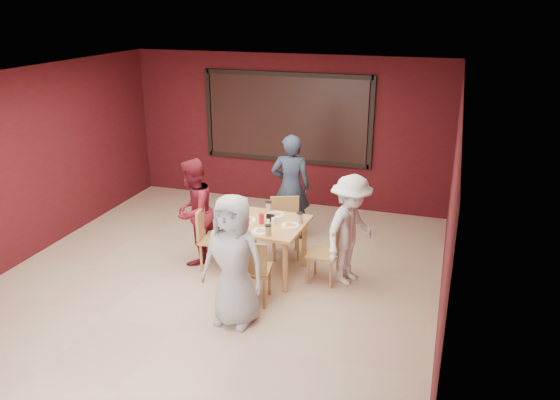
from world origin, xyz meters
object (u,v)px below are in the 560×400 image
(chair_back, at_px, (285,223))
(diner_back, at_px, (291,187))
(dining_table, at_px, (268,229))
(chair_front, at_px, (252,268))
(diner_right, at_px, (350,230))
(chair_right, at_px, (328,251))
(diner_front, at_px, (234,261))
(chair_left, at_px, (211,234))
(diner_left, at_px, (193,212))

(chair_back, relative_size, diner_back, 0.52)
(dining_table, height_order, diner_back, diner_back)
(dining_table, bearing_deg, chair_front, -85.62)
(dining_table, distance_m, chair_front, 0.86)
(chair_front, distance_m, diner_right, 1.47)
(chair_back, xyz_separation_m, chair_right, (0.83, -0.66, -0.04))
(chair_front, bearing_deg, diner_front, -96.95)
(dining_table, distance_m, chair_left, 0.88)
(chair_front, distance_m, diner_back, 2.21)
(chair_back, distance_m, diner_right, 1.25)
(diner_front, xyz_separation_m, diner_back, (-0.09, 2.62, 0.05))
(diner_back, bearing_deg, chair_right, 111.34)
(chair_left, height_order, diner_right, diner_right)
(diner_back, bearing_deg, dining_table, 79.25)
(diner_front, distance_m, diner_left, 1.80)
(chair_right, xyz_separation_m, diner_left, (-2.04, 0.03, 0.32))
(chair_back, xyz_separation_m, diner_right, (1.09, -0.54, 0.26))
(dining_table, distance_m, diner_back, 1.35)
(chair_back, xyz_separation_m, diner_left, (-1.21, -0.63, 0.28))
(chair_left, bearing_deg, diner_right, 5.98)
(diner_back, bearing_deg, diner_front, 77.76)
(diner_back, bearing_deg, chair_left, 46.66)
(dining_table, height_order, chair_right, dining_table)
(diner_front, bearing_deg, chair_left, 130.48)
(dining_table, distance_m, chair_right, 0.88)
(dining_table, xyz_separation_m, chair_right, (0.86, 0.03, -0.22))
(chair_right, bearing_deg, chair_front, -132.39)
(diner_left, distance_m, diner_right, 2.31)
(dining_table, xyz_separation_m, diner_left, (-1.18, 0.06, 0.10))
(chair_left, bearing_deg, chair_back, 40.04)
(diner_right, bearing_deg, diner_back, 66.13)
(chair_left, xyz_separation_m, diner_back, (0.78, 1.40, 0.34))
(chair_right, bearing_deg, chair_back, 141.41)
(chair_back, distance_m, diner_left, 1.39)
(chair_right, bearing_deg, diner_left, 179.05)
(chair_left, xyz_separation_m, diner_right, (1.98, 0.21, 0.25))
(diner_front, distance_m, diner_right, 1.81)
(chair_front, height_order, chair_right, chair_front)
(chair_left, bearing_deg, chair_front, -40.14)
(dining_table, height_order, chair_left, dining_table)
(chair_front, relative_size, diner_back, 0.53)
(chair_right, bearing_deg, chair_left, -177.08)
(chair_front, relative_size, diner_front, 0.56)
(chair_back, height_order, chair_right, chair_back)
(chair_back, height_order, diner_left, diner_left)
(diner_back, height_order, diner_right, diner_back)
(chair_front, xyz_separation_m, chair_right, (0.79, 0.87, -0.04))
(chair_front, relative_size, diner_right, 0.59)
(chair_back, distance_m, chair_left, 1.16)
(diner_front, relative_size, diner_left, 1.04)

